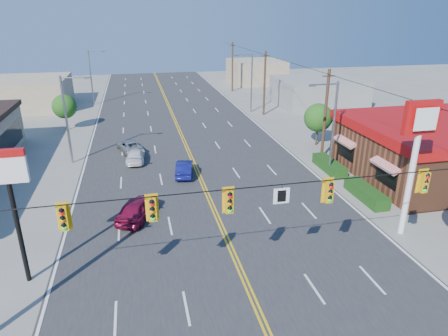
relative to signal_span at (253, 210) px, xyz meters
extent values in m
plane|color=gray|center=(0.12, 0.00, -4.89)|extent=(160.00, 160.00, 0.00)
cube|color=#2D2D30|center=(0.12, 20.00, -4.86)|extent=(20.00, 120.00, 0.06)
cylinder|color=black|center=(0.12, 0.00, 1.11)|extent=(24.00, 0.05, 0.05)
cube|color=white|center=(1.32, 0.00, 0.56)|extent=(0.75, 0.04, 0.75)
cube|color=#D89E0C|center=(-7.88, 0.00, 0.54)|extent=(0.55, 0.34, 1.25)
cube|color=#D89E0C|center=(-4.38, 0.00, 0.54)|extent=(0.55, 0.34, 1.25)
cube|color=#D89E0C|center=(-1.08, 0.00, 0.54)|extent=(0.55, 0.34, 1.25)
cube|color=#D89E0C|center=(3.62, 0.00, 0.54)|extent=(0.55, 0.34, 1.25)
cube|color=#D89E0C|center=(8.62, 0.00, 0.54)|extent=(0.55, 0.34, 1.25)
cube|color=brown|center=(20.12, 12.00, -2.89)|extent=(14.00, 12.00, 4.00)
cube|color=#A50C0C|center=(20.12, 12.00, -0.59)|extent=(14.40, 12.40, 0.80)
cube|color=#194214|center=(11.62, 12.00, -4.44)|extent=(1.20, 9.00, 0.90)
cylinder|color=white|center=(11.12, 4.00, -1.39)|extent=(0.36, 0.36, 7.00)
cube|color=#A50C0C|center=(11.12, 4.00, 2.61)|extent=(2.20, 0.36, 2.00)
cylinder|color=black|center=(-10.88, 4.00, -1.89)|extent=(0.24, 0.24, 6.00)
cube|color=white|center=(-10.88, 4.00, 1.31)|extent=(1.90, 0.30, 1.30)
cylinder|color=gray|center=(11.12, 14.00, -0.89)|extent=(0.20, 0.20, 8.00)
cylinder|color=gray|center=(10.02, 14.00, 2.91)|extent=(2.20, 0.12, 0.12)
cube|color=gray|center=(8.92, 14.00, 2.86)|extent=(0.50, 0.25, 0.15)
cylinder|color=gray|center=(11.12, 38.00, -0.89)|extent=(0.20, 0.20, 8.00)
cylinder|color=gray|center=(10.02, 38.00, 2.91)|extent=(2.20, 0.12, 0.12)
cube|color=gray|center=(8.92, 38.00, 2.86)|extent=(0.50, 0.25, 0.15)
cylinder|color=gray|center=(-10.88, 22.00, -0.89)|extent=(0.20, 0.20, 8.00)
cylinder|color=gray|center=(-9.78, 22.00, 2.91)|extent=(2.20, 0.12, 0.12)
cube|color=gray|center=(-8.68, 22.00, 2.86)|extent=(0.50, 0.25, 0.15)
cylinder|color=gray|center=(-10.88, 48.00, -0.89)|extent=(0.20, 0.20, 8.00)
cylinder|color=gray|center=(-9.78, 48.00, 2.91)|extent=(2.20, 0.12, 0.12)
cube|color=gray|center=(-8.68, 48.00, 2.86)|extent=(0.50, 0.25, 0.15)
cylinder|color=#47301E|center=(12.32, 18.00, -0.69)|extent=(0.28, 0.28, 8.40)
cylinder|color=#47301E|center=(12.32, 36.00, -0.69)|extent=(0.28, 0.28, 8.40)
cylinder|color=#47301E|center=(12.32, 54.00, -0.69)|extent=(0.28, 0.28, 8.40)
cylinder|color=#47301E|center=(13.62, 22.00, -3.84)|extent=(0.20, 0.20, 2.10)
sphere|color=#235B19|center=(13.62, 22.00, -1.95)|extent=(2.94, 2.94, 2.94)
cylinder|color=#47301E|center=(-12.88, 34.00, -3.89)|extent=(0.20, 0.20, 2.00)
sphere|color=#235B19|center=(-12.88, 34.00, -2.09)|extent=(2.80, 2.80, 2.80)
cube|color=gray|center=(22.12, 40.00, -2.89)|extent=(12.00, 10.00, 4.00)
cube|color=tan|center=(-19.88, 48.00, -2.79)|extent=(11.00, 12.00, 4.20)
cube|color=tan|center=(19.12, 62.00, -2.69)|extent=(10.00, 10.00, 4.40)
imported|color=maroon|center=(-5.15, 9.58, -4.15)|extent=(3.33, 4.66, 1.47)
imported|color=navy|center=(-1.09, 16.48, -4.26)|extent=(1.97, 3.97, 1.25)
imported|color=white|center=(-5.09, 20.83, -4.31)|extent=(1.88, 4.08, 1.16)
imported|color=#ADADB2|center=(-5.65, 24.08, -4.32)|extent=(2.94, 4.41, 1.12)
camera|label=1|loc=(-4.71, -15.16, 8.18)|focal=32.00mm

